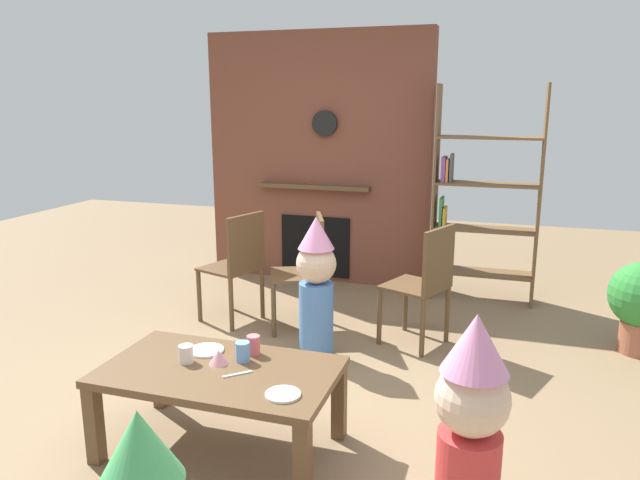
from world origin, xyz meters
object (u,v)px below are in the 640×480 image
object	(u,v)px
child_in_pink	(470,435)
dining_chair_middle	(308,266)
coffee_table	(220,380)
paper_cup_center	(186,354)
birthday_cake_slice	(219,357)
bookshelf	(479,202)
paper_cup_near_right	(243,352)
paper_cup_near_left	(253,345)
dining_chair_left	(238,261)
dining_chair_right	(426,279)
child_by_the_chairs	(316,284)
paper_plate_rear	(206,350)
paper_plate_front	(283,394)

from	to	relation	value
child_in_pink	dining_chair_middle	distance (m)	2.52
coffee_table	dining_chair_middle	bearing A→B (deg)	93.86
paper_cup_center	birthday_cake_slice	world-z (taller)	paper_cup_center
birthday_cake_slice	bookshelf	bearing A→B (deg)	68.41
paper_cup_near_right	birthday_cake_slice	bearing A→B (deg)	-147.58
paper_cup_near_left	dining_chair_left	world-z (taller)	dining_chair_left
coffee_table	dining_chair_right	size ratio (longest dim) A/B	1.31
dining_chair_middle	dining_chair_right	distance (m)	0.93
bookshelf	coffee_table	xyz separation A→B (m)	(-1.09, -2.86, -0.50)
child_in_pink	dining_chair_left	world-z (taller)	child_in_pink
paper_cup_center	dining_chair_left	world-z (taller)	dining_chair_left
bookshelf	birthday_cake_slice	xyz separation A→B (m)	(-1.11, -2.81, -0.40)
coffee_table	dining_chair_left	world-z (taller)	dining_chair_left
bookshelf	dining_chair_right	distance (m)	1.31
paper_cup_near_left	paper_cup_center	xyz separation A→B (m)	(-0.29, -0.20, -0.01)
paper_cup_center	dining_chair_left	size ratio (longest dim) A/B	0.10
paper_cup_near_right	dining_chair_right	xyz separation A→B (m)	(0.73, 1.53, 0.01)
paper_cup_near_left	dining_chair_middle	xyz separation A→B (m)	(-0.21, 1.52, 0.01)
coffee_table	child_by_the_chairs	world-z (taller)	child_by_the_chairs
paper_cup_center	paper_plate_rear	world-z (taller)	paper_cup_center
child_in_pink	dining_chair_right	bearing A→B (deg)	-60.53
paper_cup_near_right	paper_cup_center	size ratio (longest dim) A/B	1.12
paper_plate_rear	child_by_the_chairs	bearing A→B (deg)	76.19
bookshelf	child_by_the_chairs	distance (m)	1.92
bookshelf	paper_cup_near_left	xyz separation A→B (m)	(-0.99, -2.65, -0.39)
paper_cup_near_left	child_in_pink	distance (m)	1.29
birthday_cake_slice	dining_chair_middle	size ratio (longest dim) A/B	0.11
paper_cup_near_left	birthday_cake_slice	size ratio (longest dim) A/B	1.03
paper_cup_near_left	child_by_the_chairs	size ratio (longest dim) A/B	0.10
paper_cup_near_left	dining_chair_middle	bearing A→B (deg)	97.95
child_by_the_chairs	dining_chair_right	world-z (taller)	child_by_the_chairs
dining_chair_left	paper_cup_near_left	bearing A→B (deg)	136.57
bookshelf	dining_chair_middle	size ratio (longest dim) A/B	2.11
paper_plate_rear	child_by_the_chairs	size ratio (longest dim) A/B	0.19
paper_cup_near_right	paper_plate_rear	distance (m)	0.25
bookshelf	child_in_pink	xyz separation A→B (m)	(0.16, -3.25, -0.35)
paper_cup_near_left	dining_chair_middle	size ratio (longest dim) A/B	0.11
birthday_cake_slice	child_by_the_chairs	distance (m)	1.21
paper_cup_near_right	paper_cup_center	distance (m)	0.29
bookshelf	paper_cup_center	world-z (taller)	bookshelf
child_by_the_chairs	dining_chair_right	distance (m)	0.80
paper_cup_center	child_by_the_chairs	size ratio (longest dim) A/B	0.09
dining_chair_middle	paper_cup_center	bearing A→B (deg)	65.57
coffee_table	child_by_the_chairs	size ratio (longest dim) A/B	1.18
dining_chair_left	paper_plate_rear	bearing A→B (deg)	127.74
paper_cup_near_right	paper_plate_front	size ratio (longest dim) A/B	0.63
coffee_table	paper_plate_front	bearing A→B (deg)	-22.47
dining_chair_right	paper_cup_near_left	bearing A→B (deg)	85.83
paper_cup_center	birthday_cake_slice	xyz separation A→B (m)	(0.17, 0.04, -0.01)
paper_cup_near_left	child_by_the_chairs	xyz separation A→B (m)	(0.01, 1.04, 0.03)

